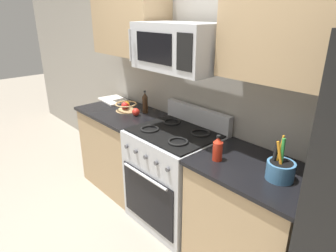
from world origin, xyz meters
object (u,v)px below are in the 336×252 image
at_px(microwave, 178,47).
at_px(apple_loose, 136,112).
at_px(bottle_hot_sauce, 218,149).
at_px(bottle_soy, 145,103).
at_px(fruit_basket, 126,106).
at_px(utensil_crock, 280,170).
at_px(cutting_board, 114,100).
at_px(range_oven, 174,176).

relative_size(microwave, apple_loose, 9.34).
xyz_separation_m(microwave, bottle_hot_sauce, (0.57, -0.14, -0.65)).
xyz_separation_m(microwave, bottle_soy, (-0.62, 0.13, -0.63)).
bearing_deg(fruit_basket, utensil_crock, -2.03).
relative_size(apple_loose, bottle_soy, 0.34).
relative_size(microwave, cutting_board, 2.06).
bearing_deg(cutting_board, range_oven, -6.90).
bearing_deg(utensil_crock, range_oven, 178.86).
height_order(utensil_crock, fruit_basket, utensil_crock).
height_order(microwave, bottle_hot_sauce, microwave).
xyz_separation_m(fruit_basket, bottle_soy, (0.19, 0.11, 0.06)).
relative_size(range_oven, cutting_board, 3.01).
relative_size(apple_loose, cutting_board, 0.22).
bearing_deg(fruit_basket, range_oven, -3.12).
bearing_deg(microwave, utensil_crock, -2.75).
height_order(utensil_crock, cutting_board, utensil_crock).
bearing_deg(range_oven, utensil_crock, -1.14).
height_order(range_oven, microwave, microwave).
bearing_deg(bottle_soy, apple_loose, -84.43).
relative_size(microwave, bottle_hot_sauce, 3.85).
xyz_separation_m(cutting_board, bottle_soy, (0.60, 0.01, 0.10)).
bearing_deg(utensil_crock, bottle_soy, 173.80).
distance_m(cutting_board, bottle_soy, 0.61).
height_order(microwave, apple_loose, microwave).
distance_m(fruit_basket, cutting_board, 0.43).
height_order(cutting_board, bottle_hot_sauce, bottle_hot_sauce).
bearing_deg(cutting_board, apple_loose, -11.44).
bearing_deg(apple_loose, range_oven, -2.22).
xyz_separation_m(bottle_soy, bottle_hot_sauce, (1.19, -0.27, -0.02)).
distance_m(range_oven, apple_loose, 0.77).
relative_size(cutting_board, bottle_soy, 1.53).
relative_size(range_oven, bottle_hot_sauce, 5.63).
distance_m(range_oven, bottle_hot_sauce, 0.78).
bearing_deg(utensil_crock, fruit_basket, 177.97).
height_order(microwave, bottle_soy, microwave).
xyz_separation_m(fruit_basket, bottle_hot_sauce, (1.38, -0.16, 0.04)).
relative_size(microwave, utensil_crock, 2.58).
xyz_separation_m(utensil_crock, fruit_basket, (-1.81, 0.06, -0.02)).
bearing_deg(range_oven, cutting_board, 173.10).
height_order(range_oven, fruit_basket, range_oven).
distance_m(microwave, bottle_soy, 0.90).
bearing_deg(cutting_board, utensil_crock, -4.32).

